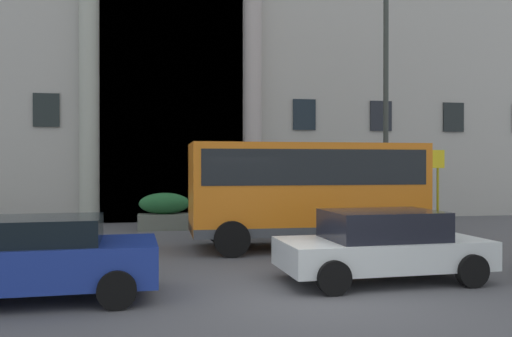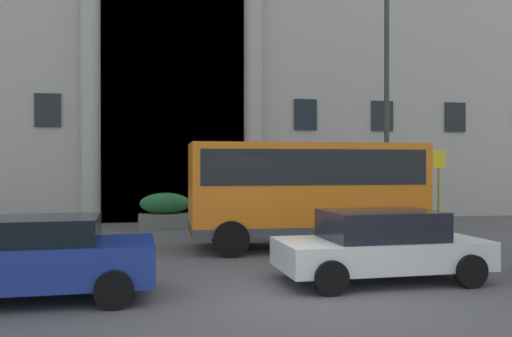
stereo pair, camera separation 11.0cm
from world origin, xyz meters
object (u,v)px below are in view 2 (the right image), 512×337
at_px(bus_stop_sign, 439,182).
at_px(hedge_planter_far_east, 165,212).
at_px(lamppost_plaza_centre, 387,86).
at_px(scooter_by_planter, 20,253).
at_px(hedge_planter_far_west, 358,208).
at_px(parked_compact_extra, 31,257).
at_px(parked_sedan_far, 381,245).
at_px(orange_minibus, 305,186).

height_order(bus_stop_sign, hedge_planter_far_east, bus_stop_sign).
bearing_deg(lamppost_plaza_centre, hedge_planter_far_east, 169.21).
distance_m(bus_stop_sign, scooter_by_planter, 12.92).
distance_m(hedge_planter_far_east, hedge_planter_far_west, 7.32).
bearing_deg(hedge_planter_far_east, parked_compact_extra, -103.73).
height_order(hedge_planter_far_east, lamppost_plaza_centre, lamppost_plaza_centre).
xyz_separation_m(bus_stop_sign, hedge_planter_far_west, (-1.61, 3.18, -1.10)).
xyz_separation_m(bus_stop_sign, hedge_planter_far_east, (-8.91, 2.72, -1.08)).
distance_m(bus_stop_sign, lamppost_plaza_centre, 3.77).
xyz_separation_m(parked_sedan_far, scooter_by_planter, (-7.12, 1.90, -0.25)).
bearing_deg(scooter_by_planter, orange_minibus, 5.43).
relative_size(hedge_planter_far_west, scooter_by_planter, 1.04).
distance_m(hedge_planter_far_west, parked_sedan_far, 10.27).
relative_size(orange_minibus, parked_compact_extra, 1.52).
distance_m(orange_minibus, bus_stop_sign, 5.61).
bearing_deg(scooter_by_planter, lamppost_plaza_centre, 14.35).
xyz_separation_m(orange_minibus, hedge_planter_far_west, (3.56, 5.35, -1.09)).
xyz_separation_m(orange_minibus, parked_compact_extra, (-6.09, -4.75, -0.97)).
height_order(bus_stop_sign, lamppost_plaza_centre, lamppost_plaza_centre).
relative_size(bus_stop_sign, parked_sedan_far, 0.68).
relative_size(hedge_planter_far_west, parked_sedan_far, 0.51).
bearing_deg(parked_compact_extra, bus_stop_sign, 29.29).
xyz_separation_m(orange_minibus, bus_stop_sign, (5.17, 2.17, 0.01)).
height_order(parked_compact_extra, lamppost_plaza_centre, lamppost_plaza_centre).
distance_m(hedge_planter_far_west, lamppost_plaza_centre, 4.83).
distance_m(orange_minibus, parked_compact_extra, 7.78).
relative_size(orange_minibus, lamppost_plaza_centre, 0.72).
bearing_deg(orange_minibus, scooter_by_planter, -159.41).
distance_m(scooter_by_planter, lamppost_plaza_centre, 13.05).
bearing_deg(orange_minibus, bus_stop_sign, 23.36).
relative_size(orange_minibus, hedge_planter_far_east, 3.44).
bearing_deg(lamppost_plaza_centre, scooter_by_planter, -151.07).
bearing_deg(orange_minibus, hedge_planter_far_west, 56.92).
relative_size(bus_stop_sign, hedge_planter_far_west, 1.34).
bearing_deg(hedge_planter_far_east, hedge_planter_far_west, 3.63).
xyz_separation_m(bus_stop_sign, parked_sedan_far, (-4.87, -6.56, -1.00)).
xyz_separation_m(orange_minibus, hedge_planter_far_east, (-3.74, 4.89, -1.07)).
height_order(hedge_planter_far_west, parked_compact_extra, parked_compact_extra).
relative_size(bus_stop_sign, lamppost_plaza_centre, 0.32).
xyz_separation_m(parked_sedan_far, lamppost_plaza_centre, (3.59, 7.82, 4.32)).
bearing_deg(bus_stop_sign, parked_sedan_far, -126.60).
relative_size(hedge_planter_far_east, lamppost_plaza_centre, 0.21).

